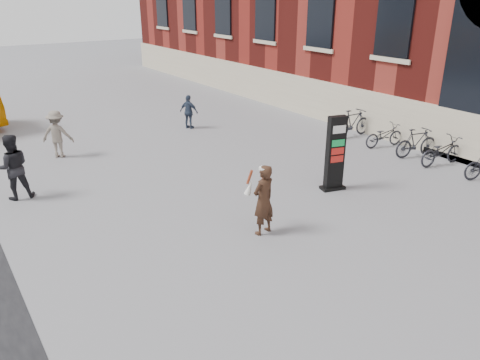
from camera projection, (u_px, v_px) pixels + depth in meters
ground at (251, 242)px, 11.26m from camera, size 100.00×100.00×0.00m
info_pylon at (335, 154)px, 13.86m from camera, size 0.80×0.54×2.28m
woman at (263, 199)px, 11.37m from camera, size 0.76×0.71×1.80m
pedestrian_a at (13, 167)px, 13.32m from camera, size 0.99×0.80×1.92m
pedestrian_b at (57, 134)px, 16.74m from camera, size 1.27×1.16×1.71m
pedestrian_c at (189, 112)px, 20.31m from camera, size 0.76×0.92×1.47m
bike_4 at (442, 151)px, 16.11m from camera, size 1.95×0.91×0.99m
bike_5 at (417, 143)px, 16.88m from camera, size 1.84×0.91×1.07m
bike_6 at (384, 135)px, 18.02m from camera, size 1.78×0.91×0.89m
bike_7 at (353, 123)px, 19.22m from camera, size 1.92×0.61×1.15m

